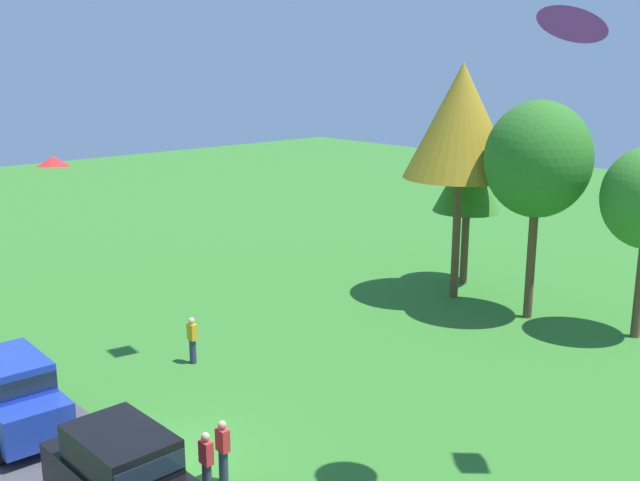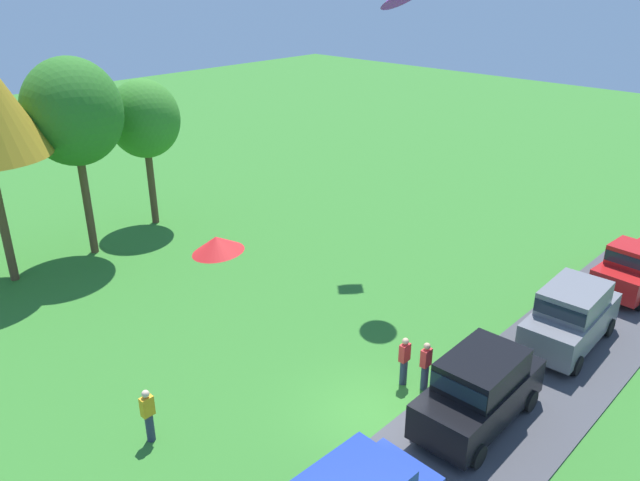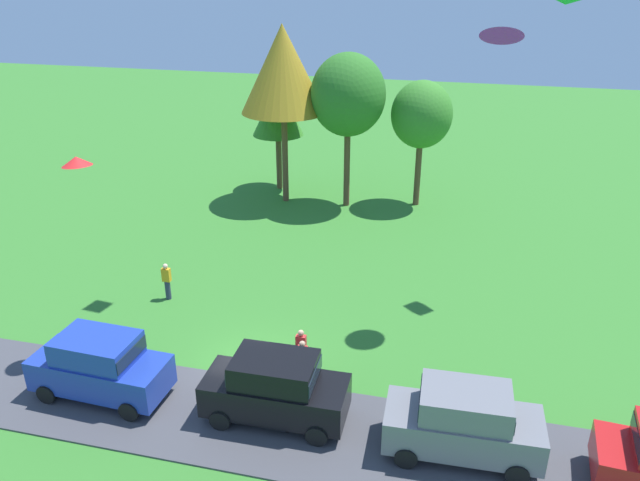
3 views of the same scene
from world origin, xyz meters
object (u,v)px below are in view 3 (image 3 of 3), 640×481
person_watching_sky (167,281)px  person_beside_suv (301,350)px  car_suv_far_end (100,364)px  car_suv_mid_row (464,420)px  kite_delta_topmost (502,31)px  tree_far_left (348,95)px  kite_delta_low_drifter (76,161)px  tree_right_of_center (283,69)px  person_on_lawn (303,361)px  tree_center_back (422,115)px  car_suv_near_entrance (275,386)px  tree_far_right (278,110)px

person_watching_sky → person_beside_suv: size_ratio=1.00×
car_suv_far_end → person_beside_suv: 6.87m
car_suv_mid_row → person_watching_sky: 14.40m
kite_delta_topmost → car_suv_mid_row: bearing=-90.5°
person_watching_sky → tree_far_left: (5.29, 13.02, 5.73)m
kite_delta_low_drifter → kite_delta_topmost: (13.27, 5.90, 3.83)m
kite_delta_low_drifter → person_beside_suv: bearing=5.0°
car_suv_far_end → kite_delta_topmost: kite_delta_topmost is taller
tree_right_of_center → kite_delta_topmost: size_ratio=6.84×
person_on_lawn → tree_center_back: bearing=83.5°
car_suv_far_end → tree_right_of_center: bearing=88.1°
car_suv_far_end → kite_delta_topmost: bearing=34.4°
person_on_lawn → tree_far_left: 18.35m
person_beside_suv → kite_delta_low_drifter: kite_delta_low_drifter is taller
person_beside_suv → tree_far_left: size_ratio=0.19×
kite_delta_low_drifter → car_suv_mid_row: bearing=-9.7°
person_on_lawn → car_suv_mid_row: bearing=-22.2°
person_on_lawn → kite_delta_topmost: kite_delta_topmost is taller
kite_delta_topmost → car_suv_near_entrance: bearing=-126.7°
person_beside_suv → tree_right_of_center: size_ratio=0.16×
tree_far_right → kite_delta_topmost: kite_delta_topmost is taller
person_watching_sky → person_beside_suv: bearing=-27.3°
car_suv_near_entrance → person_watching_sky: 9.43m
car_suv_mid_row → person_beside_suv: 6.47m
person_beside_suv → tree_center_back: 18.53m
kite_delta_topmost → car_suv_far_end: bearing=-145.6°
car_suv_mid_row → tree_far_right: 25.13m
tree_far_left → kite_delta_topmost: kite_delta_topmost is taller
car_suv_mid_row → person_on_lawn: size_ratio=2.73×
person_on_lawn → person_watching_sky: same height
tree_far_right → kite_delta_topmost: 19.33m
tree_far_right → person_on_lawn: bearing=-70.6°
tree_far_right → tree_right_of_center: tree_right_of_center is taller
tree_right_of_center → tree_center_back: bearing=8.9°
car_suv_far_end → person_watching_sky: size_ratio=2.73×
car_suv_far_end → kite_delta_low_drifter: bearing=118.5°
car_suv_near_entrance → tree_center_back: size_ratio=0.62×
car_suv_near_entrance → car_suv_far_end: bearing=-177.6°
tree_far_left → kite_delta_low_drifter: bearing=-108.2°
car_suv_near_entrance → tree_far_left: 20.16m
person_watching_sky → car_suv_near_entrance: bearing=-42.4°
person_watching_sky → person_beside_suv: 7.94m
car_suv_far_end → car_suv_near_entrance: size_ratio=1.01×
tree_far_left → kite_delta_low_drifter: (-5.68, -17.31, 0.95)m
person_on_lawn → tree_far_left: bearing=96.6°
car_suv_far_end → person_beside_suv: size_ratio=2.73×
person_on_lawn → kite_delta_low_drifter: size_ratio=1.70×
car_suv_mid_row → tree_right_of_center: (-11.30, 19.48, 6.61)m
person_on_lawn → person_beside_suv: (-0.23, 0.65, 0.00)m
kite_delta_low_drifter → car_suv_near_entrance: bearing=-15.7°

